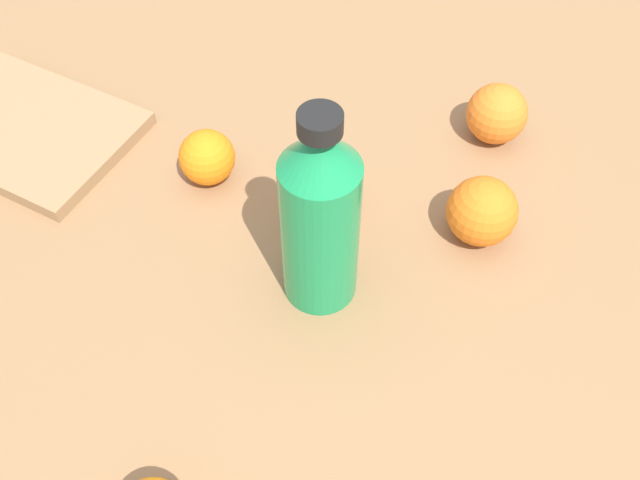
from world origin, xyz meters
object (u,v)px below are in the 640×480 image
object	(u,v)px
orange_0	(324,190)
cutting_board	(27,130)
water_bottle	(320,217)
orange_3	(482,211)
orange_2	(497,114)
orange_1	(207,157)

from	to	relation	value
orange_0	cutting_board	size ratio (longest dim) A/B	0.26
water_bottle	orange_0	bearing A→B (deg)	-36.72
orange_3	cutting_board	distance (m)	0.58
water_bottle	orange_2	bearing A→B (deg)	-77.88
orange_1	orange_2	world-z (taller)	orange_2
water_bottle	orange_2	size ratio (longest dim) A/B	3.26
orange_3	orange_0	bearing A→B (deg)	-3.12
water_bottle	orange_3	size ratio (longest dim) A/B	3.13
orange_2	cutting_board	distance (m)	0.59
orange_3	cutting_board	bearing A→B (deg)	-7.72
water_bottle	orange_3	distance (m)	0.21
orange_1	orange_3	bearing A→B (deg)	172.78
water_bottle	orange_3	xyz separation A→B (m)	(-0.17, -0.10, -0.08)
orange_2	orange_1	bearing A→B (deg)	19.91
orange_2	cutting_board	xyz separation A→B (m)	(0.59, 0.09, -0.03)
orange_0	orange_3	distance (m)	0.18
water_bottle	cutting_board	world-z (taller)	water_bottle
water_bottle	orange_2	world-z (taller)	water_bottle
orange_2	water_bottle	bearing A→B (deg)	54.98
orange_2	orange_3	distance (m)	0.16
water_bottle	orange_3	world-z (taller)	water_bottle
water_bottle	orange_1	distance (m)	0.22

